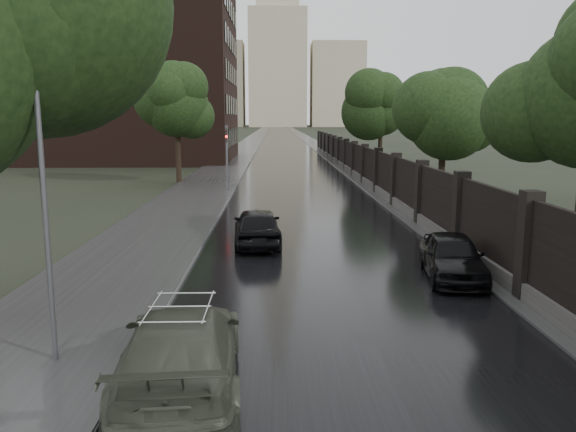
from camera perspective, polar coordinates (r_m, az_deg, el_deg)
The scene contains 15 objects.
ground at distance 9.24m, azimuth 8.48°, elevation -18.52°, with size 800.00×800.00×0.00m, color black.
road at distance 198.06m, azimuth -0.89°, elevation 8.60°, with size 8.00×420.00×0.02m, color black.
sidewalk_left at distance 198.10m, azimuth -2.64°, elevation 8.61°, with size 4.00×420.00×0.16m, color #2D2D2D.
verge_right at distance 198.18m, azimuth 0.72°, elevation 8.61°, with size 3.00×420.00×0.08m, color #2D2D2D.
fence_right at distance 40.62m, azimuth 7.33°, elevation 5.03°, with size 0.45×75.72×2.70m.
tree_left_far at distance 38.57m, azimuth -11.25°, elevation 10.96°, with size 4.25×4.25×7.39m.
tree_right_b at distance 31.32m, azimuth 15.62°, elevation 10.56°, with size 4.08×4.08×7.01m.
tree_right_c at distance 48.84m, azimuth 9.44°, elevation 10.41°, with size 4.08×4.08×7.01m.
lamp_post at distance 10.42m, azimuth -23.40°, elevation -0.38°, with size 0.25×0.12×5.11m.
traffic_light at distance 33.18m, azimuth -6.23°, elevation 6.39°, with size 0.16×0.32×4.00m.
brick_building at distance 62.49m, azimuth -17.21°, elevation 14.60°, with size 24.00×18.00×20.00m, color black.
stalinist_tower at distance 309.88m, azimuth -1.07°, elevation 16.16°, with size 92.00×30.00×159.00m.
volga_sedan at distance 9.52m, azimuth -10.79°, elevation -13.17°, with size 1.90×4.68×1.36m, color #434739.
hatchback_left at distance 19.57m, azimuth -3.14°, elevation -1.06°, with size 1.59×3.96×1.35m, color black.
car_right_near at distance 16.14m, azimuth 16.35°, elevation -3.95°, with size 1.50×3.72×1.27m, color black.
Camera 1 is at (-1.48, -8.01, 4.38)m, focal length 35.00 mm.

